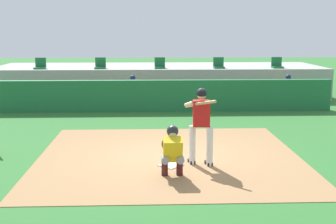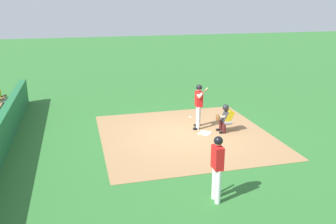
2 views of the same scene
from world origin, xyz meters
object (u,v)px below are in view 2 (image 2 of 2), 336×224
at_px(batter_at_plate, 199,103).
at_px(on_deck_batter, 217,165).
at_px(dugout_player_1, 1,97).
at_px(catcher_crouched, 225,117).
at_px(home_plate, 205,133).

height_order(batter_at_plate, on_deck_batter, batter_at_plate).
bearing_deg(dugout_player_1, catcher_crouched, -119.98).
bearing_deg(batter_at_plate, home_plate, -175.80).
xyz_separation_m(catcher_crouched, dugout_player_1, (5.16, 8.95, 0.07)).
height_order(home_plate, batter_at_plate, batter_at_plate).
relative_size(home_plate, catcher_crouched, 0.25).
height_order(home_plate, on_deck_batter, on_deck_batter).
height_order(on_deck_batter, dugout_player_1, on_deck_batter).
distance_m(home_plate, on_deck_batter, 4.98).
bearing_deg(home_plate, batter_at_plate, 4.20).
distance_m(batter_at_plate, catcher_crouched, 1.18).
xyz_separation_m(batter_at_plate, on_deck_batter, (-5.35, 1.38, -0.02)).
xyz_separation_m(batter_at_plate, dugout_player_1, (4.46, 8.09, -0.36)).
bearing_deg(batter_at_plate, dugout_player_1, 61.13).
bearing_deg(home_plate, catcher_crouched, -90.60).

